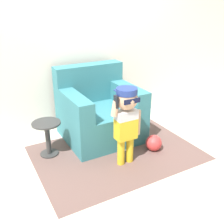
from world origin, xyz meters
name	(u,v)px	position (x,y,z in m)	size (l,w,h in m)	color
ground_plane	(116,143)	(0.00, 0.00, 0.00)	(10.00, 10.00, 0.00)	beige
wall_back	(88,35)	(0.00, 0.80, 1.30)	(10.00, 0.05, 2.60)	silver
armchair	(99,112)	(-0.10, 0.29, 0.35)	(0.96, 0.91, 0.95)	teal
person_child	(126,115)	(-0.13, -0.45, 0.60)	(0.37, 0.28, 0.91)	gold
side_table	(48,135)	(-0.86, 0.15, 0.26)	(0.34, 0.34, 0.43)	#333333
rug	(116,152)	(-0.12, -0.22, 0.00)	(1.95, 1.39, 0.01)	brown
toy_ball	(154,143)	(0.32, -0.39, 0.10)	(0.20, 0.20, 0.20)	#D13838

